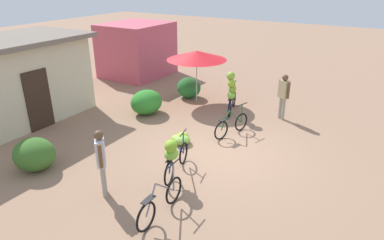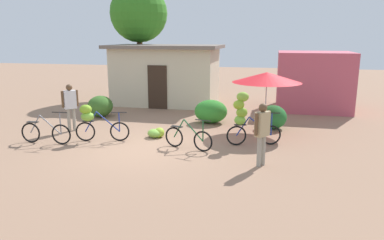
% 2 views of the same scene
% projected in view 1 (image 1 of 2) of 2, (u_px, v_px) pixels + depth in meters
% --- Properties ---
extents(ground_plane, '(60.00, 60.00, 0.00)m').
position_uv_depth(ground_plane, '(218.00, 153.00, 10.04)').
color(ground_plane, '#957057').
extents(building_low, '(5.37, 3.18, 2.87)m').
position_uv_depth(building_low, '(11.00, 81.00, 11.72)').
color(building_low, beige).
rests_on(building_low, ground).
extents(shop_pink, '(3.20, 2.80, 2.60)m').
position_uv_depth(shop_pink, '(137.00, 50.00, 17.33)').
color(shop_pink, '#C04E61').
rests_on(shop_pink, ground).
extents(hedge_bush_front_left, '(1.03, 1.14, 0.88)m').
position_uv_depth(hedge_bush_front_left, '(34.00, 154.00, 9.04)').
color(hedge_bush_front_left, '#386624').
rests_on(hedge_bush_front_left, ground).
extents(hedge_bush_front_right, '(1.27, 1.09, 0.90)m').
position_uv_depth(hedge_bush_front_right, '(146.00, 102.00, 12.69)').
color(hedge_bush_front_right, '#2F852A').
rests_on(hedge_bush_front_right, ground).
extents(hedge_bush_mid, '(0.96, 1.01, 0.86)m').
position_uv_depth(hedge_bush_mid, '(189.00, 88.00, 14.37)').
color(hedge_bush_mid, '#246F2F').
rests_on(hedge_bush_mid, ground).
extents(market_umbrella, '(2.36, 2.36, 2.09)m').
position_uv_depth(market_umbrella, '(197.00, 55.00, 13.32)').
color(market_umbrella, beige).
rests_on(market_umbrella, ground).
extents(bicycle_leftmost, '(1.69, 0.15, 1.03)m').
position_uv_depth(bicycle_leftmost, '(161.00, 201.00, 7.30)').
color(bicycle_leftmost, black).
rests_on(bicycle_leftmost, ground).
extents(bicycle_near_pile, '(1.68, 0.57, 1.19)m').
position_uv_depth(bicycle_near_pile, '(173.00, 155.00, 8.47)').
color(bicycle_near_pile, black).
rests_on(bicycle_near_pile, ground).
extents(bicycle_center_loaded, '(1.55, 0.49, 0.95)m').
position_uv_depth(bicycle_center_loaded, '(232.00, 125.00, 11.02)').
color(bicycle_center_loaded, black).
rests_on(bicycle_center_loaded, ground).
extents(bicycle_by_shop, '(1.64, 0.60, 1.65)m').
position_uv_depth(bicycle_by_shop, '(232.00, 90.00, 12.39)').
color(bicycle_by_shop, black).
rests_on(bicycle_by_shop, ground).
extents(banana_pile_on_ground, '(0.73, 0.73, 0.32)m').
position_uv_depth(banana_pile_on_ground, '(181.00, 139.00, 10.55)').
color(banana_pile_on_ground, '#8EB13D').
rests_on(banana_pile_on_ground, ground).
extents(person_vendor, '(0.44, 0.43, 1.66)m').
position_uv_depth(person_vendor, '(101.00, 156.00, 7.75)').
color(person_vendor, gray).
rests_on(person_vendor, ground).
extents(person_bystander, '(0.39, 0.49, 1.64)m').
position_uv_depth(person_bystander, '(284.00, 92.00, 12.01)').
color(person_bystander, gray).
rests_on(person_bystander, ground).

